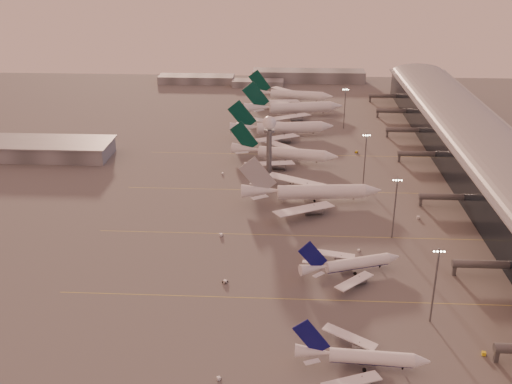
{
  "coord_description": "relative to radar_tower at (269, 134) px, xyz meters",
  "views": [
    {
      "loc": [
        13.37,
        -154.36,
        107.14
      ],
      "look_at": [
        1.15,
        73.61,
        10.21
      ],
      "focal_mm": 42.0,
      "sensor_mm": 36.0,
      "label": 1
    }
  ],
  "objects": [
    {
      "name": "distant_horizon",
      "position": [
        -2.38,
        205.14,
        -17.06
      ],
      "size": [
        165.0,
        37.5,
        9.0
      ],
      "color": "slate",
      "rests_on": "ground"
    },
    {
      "name": "radar_tower",
      "position": [
        0.0,
        0.0,
        0.0
      ],
      "size": [
        6.4,
        6.4,
        31.1
      ],
      "color": "#585A60",
      "rests_on": "ground"
    },
    {
      "name": "gsv_catering_b",
      "position": [
        63.78,
        -47.1,
        -18.77
      ],
      "size": [
        5.53,
        2.97,
        4.36
      ],
      "color": "silver",
      "rests_on": "ground"
    },
    {
      "name": "greentail_c",
      "position": [
        12.75,
        105.65,
        -16.71
      ],
      "size": [
        65.54,
        52.47,
        24.01
      ],
      "color": "white",
      "rests_on": "ground"
    },
    {
      "name": "gsv_truck_c",
      "position": [
        -15.99,
        -67.09,
        -19.8
      ],
      "size": [
        5.85,
        4.39,
        2.25
      ],
      "color": "silver",
      "rests_on": "ground"
    },
    {
      "name": "gsv_tug_far",
      "position": [
        11.3,
        -11.78,
        -20.44
      ],
      "size": [
        2.73,
        3.83,
        1.0
      ],
      "color": "silver",
      "rests_on": "ground"
    },
    {
      "name": "gsv_catering_a",
      "position": [
        64.76,
        -135.5,
        -18.78
      ],
      "size": [
        5.53,
        2.99,
        4.35
      ],
      "color": "yellow",
      "rests_on": "ground"
    },
    {
      "name": "taxiway_markings",
      "position": [
        25.0,
        -64.0,
        -20.94
      ],
      "size": [
        180.0,
        185.25,
        0.02
      ],
      "color": "#D7CA4B",
      "rests_on": "ground"
    },
    {
      "name": "mast_a",
      "position": [
        53.0,
        -120.0,
        -7.21
      ],
      "size": [
        3.6,
        0.56,
        25.0
      ],
      "color": "#585A60",
      "rests_on": "ground"
    },
    {
      "name": "narrowbody_near",
      "position": [
        29.77,
        -142.54,
        -18.02
      ],
      "size": [
        36.99,
        29.47,
        14.45
      ],
      "color": "white",
      "rests_on": "ground"
    },
    {
      "name": "gsv_tug_mid",
      "position": [
        -11.31,
        -101.44,
        -20.44
      ],
      "size": [
        4.0,
        3.47,
        0.98
      ],
      "color": "silver",
      "rests_on": "ground"
    },
    {
      "name": "ground",
      "position": [
        -5.0,
        -120.0,
        -20.95
      ],
      "size": [
        700.0,
        700.0,
        0.0
      ],
      "primitive_type": "plane",
      "color": "#4D4B4B",
      "rests_on": "ground"
    },
    {
      "name": "greentail_a",
      "position": [
        7.49,
        18.1,
        -17.31
      ],
      "size": [
        56.32,
        45.12,
        20.59
      ],
      "color": "white",
      "rests_on": "ground"
    },
    {
      "name": "greentail_d",
      "position": [
        11.02,
        142.35,
        -17.06
      ],
      "size": [
        60.21,
        48.26,
        21.99
      ],
      "color": "white",
      "rests_on": "ground"
    },
    {
      "name": "gsv_truck_b",
      "position": [
        36.37,
        -77.03,
        -19.93
      ],
      "size": [
        5.03,
        2.03,
        2.01
      ],
      "color": "silver",
      "rests_on": "ground"
    },
    {
      "name": "gsv_truck_d",
      "position": [
        -22.85,
        -0.68,
        -19.99
      ],
      "size": [
        1.85,
        4.67,
        1.87
      ],
      "color": "silver",
      "rests_on": "ground"
    },
    {
      "name": "mast_c",
      "position": [
        45.0,
        -10.0,
        -7.21
      ],
      "size": [
        3.6,
        0.56,
        25.0
      ],
      "color": "#585A60",
      "rests_on": "ground"
    },
    {
      "name": "mast_b",
      "position": [
        50.0,
        -65.0,
        -7.21
      ],
      "size": [
        3.6,
        0.56,
        25.0
      ],
      "color": "#585A60",
      "rests_on": "ground"
    },
    {
      "name": "widebody_white",
      "position": [
        19.98,
        -33.15,
        -17.14
      ],
      "size": [
        62.37,
        49.77,
        21.95
      ],
      "color": "white",
      "rests_on": "ground"
    },
    {
      "name": "hangar",
      "position": [
        -125.0,
        20.0,
        -16.63
      ],
      "size": [
        82.0,
        27.0,
        8.5
      ],
      "color": "slate",
      "rests_on": "ground"
    },
    {
      "name": "terminal",
      "position": [
        102.88,
        -9.91,
        -10.43
      ],
      "size": [
        57.0,
        362.0,
        23.04
      ],
      "color": "black",
      "rests_on": "ground"
    },
    {
      "name": "gsv_truck_a",
      "position": [
        -7.79,
        -149.37,
        -19.92
      ],
      "size": [
        5.23,
        3.93,
        2.01
      ],
      "color": "silver",
      "rests_on": "ground"
    },
    {
      "name": "greentail_b",
      "position": [
        5.79,
        61.8,
        -16.96
      ],
      "size": [
        61.89,
        49.64,
        22.58
      ],
      "color": "white",
      "rests_on": "ground"
    },
    {
      "name": "mast_d",
      "position": [
        43.0,
        80.0,
        -7.21
      ],
      "size": [
        3.6,
        0.56,
        25.0
      ],
      "color": "#585A60",
      "rests_on": "ground"
    },
    {
      "name": "gsv_tug_hangar",
      "position": [
        46.33,
        34.55,
        -20.41
      ],
      "size": [
        4.12,
        3.06,
        1.05
      ],
      "color": "yellow",
      "rests_on": "ground"
    },
    {
      "name": "narrowbody_mid",
      "position": [
        31.36,
        -92.82,
        -17.93
      ],
      "size": [
        36.73,
        28.8,
        14.93
      ],
      "color": "white",
      "rests_on": "ground"
    }
  ]
}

